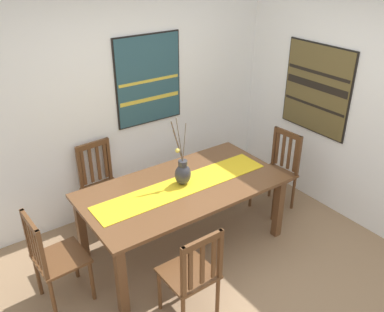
{
  "coord_description": "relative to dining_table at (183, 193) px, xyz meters",
  "views": [
    {
      "loc": [
        -2.03,
        -2.22,
        2.93
      ],
      "look_at": [
        0.06,
        0.75,
        1.04
      ],
      "focal_mm": 38.75,
      "sensor_mm": 36.0,
      "label": 1
    }
  ],
  "objects": [
    {
      "name": "ground_plane",
      "position": [
        0.07,
        -0.72,
        -0.67
      ],
      "size": [
        6.4,
        6.4,
        0.03
      ],
      "primitive_type": "cube",
      "color": "#8E7051"
    },
    {
      "name": "wall_back",
      "position": [
        0.07,
        1.14,
        0.69
      ],
      "size": [
        6.4,
        0.12,
        2.7
      ],
      "primitive_type": "cube",
      "color": "white",
      "rests_on": "ground_plane"
    },
    {
      "name": "wall_side",
      "position": [
        1.93,
        -0.72,
        0.69
      ],
      "size": [
        0.12,
        6.4,
        2.7
      ],
      "primitive_type": "cube",
      "color": "white",
      "rests_on": "ground_plane"
    },
    {
      "name": "dining_table",
      "position": [
        0.0,
        0.0,
        0.0
      ],
      "size": [
        2.04,
        1.05,
        0.75
      ],
      "color": "brown",
      "rests_on": "ground_plane"
    },
    {
      "name": "table_runner",
      "position": [
        -0.0,
        0.0,
        0.09
      ],
      "size": [
        1.88,
        0.36,
        0.01
      ],
      "primitive_type": "cube",
      "color": "gold",
      "rests_on": "dining_table"
    },
    {
      "name": "centerpiece_vase",
      "position": [
        0.02,
        0.03,
        0.22
      ],
      "size": [
        0.17,
        0.17,
        0.7
      ],
      "color": "#333338",
      "rests_on": "dining_table"
    },
    {
      "name": "chair_0",
      "position": [
        -0.51,
        0.88,
        -0.16
      ],
      "size": [
        0.45,
        0.45,
        0.98
      ],
      "color": "brown",
      "rests_on": "ground_plane"
    },
    {
      "name": "chair_1",
      "position": [
        -0.48,
        -0.84,
        -0.17
      ],
      "size": [
        0.43,
        0.43,
        0.94
      ],
      "color": "brown",
      "rests_on": "ground_plane"
    },
    {
      "name": "chair_2",
      "position": [
        -1.35,
        0.01,
        -0.16
      ],
      "size": [
        0.44,
        0.44,
        0.95
      ],
      "color": "brown",
      "rests_on": "ground_plane"
    },
    {
      "name": "chair_3",
      "position": [
        1.34,
        -0.02,
        -0.16
      ],
      "size": [
        0.45,
        0.45,
        0.97
      ],
      "color": "brown",
      "rests_on": "ground_plane"
    },
    {
      "name": "painting_on_back_wall",
      "position": [
        0.26,
        1.07,
        0.87
      ],
      "size": [
        0.83,
        0.05,
        1.03
      ],
      "color": "black"
    },
    {
      "name": "painting_on_side_wall",
      "position": [
        1.86,
        -0.02,
        0.75
      ],
      "size": [
        0.05,
        0.92,
        1.04
      ],
      "color": "black"
    }
  ]
}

